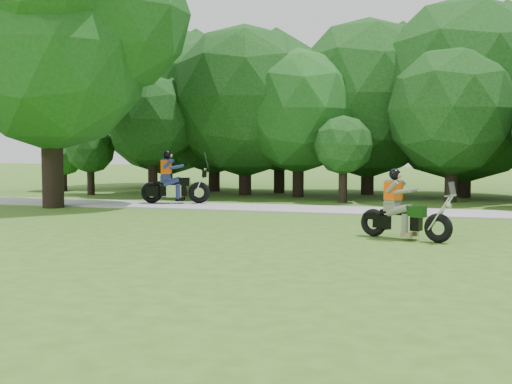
# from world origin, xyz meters

# --- Properties ---
(ground) EXTENTS (100.00, 100.00, 0.00)m
(ground) POSITION_xyz_m (0.00, 0.00, 0.00)
(ground) COLOR #375F1B
(ground) RESTS_ON ground
(walkway) EXTENTS (60.00, 2.20, 0.06)m
(walkway) POSITION_xyz_m (0.00, 8.00, 0.03)
(walkway) COLOR #9A9A95
(walkway) RESTS_ON ground
(tree_line) EXTENTS (39.82, 12.48, 7.79)m
(tree_line) POSITION_xyz_m (0.13, 14.53, 3.68)
(tree_line) COLOR black
(tree_line) RESTS_ON ground
(big_tree_west) EXTENTS (8.64, 6.56, 9.96)m
(big_tree_west) POSITION_xyz_m (-10.54, 6.85, 5.76)
(big_tree_west) COLOR black
(big_tree_west) RESTS_ON ground
(chopper_motorcycle) EXTENTS (2.05, 1.12, 1.51)m
(chopper_motorcycle) POSITION_xyz_m (0.76, 2.55, 0.56)
(chopper_motorcycle) COLOR black
(chopper_motorcycle) RESTS_ON ground
(touring_motorcycle) EXTENTS (2.31, 1.14, 1.78)m
(touring_motorcycle) POSITION_xyz_m (-7.22, 8.44, 0.71)
(touring_motorcycle) COLOR black
(touring_motorcycle) RESTS_ON walkway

